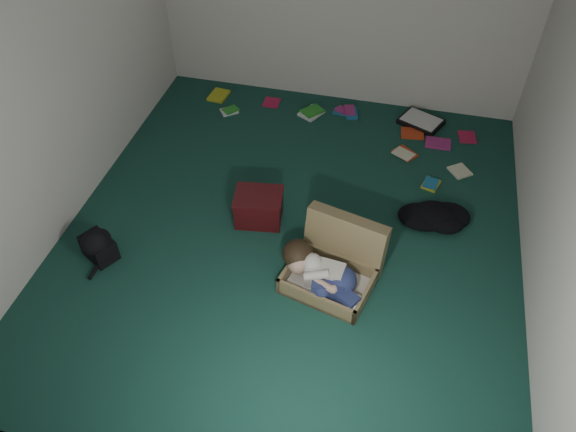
% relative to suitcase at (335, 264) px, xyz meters
% --- Properties ---
extents(floor, '(4.50, 4.50, 0.00)m').
position_rel_suitcase_xyz_m(floor, '(-0.46, 0.40, -0.15)').
color(floor, '#164136').
rests_on(floor, ground).
extents(wall_front, '(4.50, 0.00, 4.50)m').
position_rel_suitcase_xyz_m(wall_front, '(-0.46, -1.85, 1.15)').
color(wall_front, silver).
rests_on(wall_front, ground).
extents(wall_left, '(0.00, 4.50, 4.50)m').
position_rel_suitcase_xyz_m(wall_left, '(-2.46, 0.40, 1.15)').
color(wall_left, silver).
rests_on(wall_left, ground).
extents(suitcase, '(0.83, 0.82, 0.51)m').
position_rel_suitcase_xyz_m(suitcase, '(0.00, 0.00, 0.00)').
color(suitcase, olive).
rests_on(suitcase, floor).
extents(person, '(0.71, 0.49, 0.32)m').
position_rel_suitcase_xyz_m(person, '(-0.09, -0.16, 0.04)').
color(person, silver).
rests_on(person, suitcase).
extents(maroon_bin, '(0.47, 0.40, 0.30)m').
position_rel_suitcase_xyz_m(maroon_bin, '(-0.79, 0.49, -0.00)').
color(maroon_bin, '#400D10').
rests_on(maroon_bin, floor).
extents(backpack, '(0.47, 0.44, 0.22)m').
position_rel_suitcase_xyz_m(backpack, '(-2.00, -0.26, -0.04)').
color(backpack, black).
rests_on(backpack, floor).
extents(clothing_pile, '(0.49, 0.41, 0.15)m').
position_rel_suitcase_xyz_m(clothing_pile, '(0.81, 0.77, -0.08)').
color(clothing_pile, black).
rests_on(clothing_pile, floor).
extents(paper_tray, '(0.54, 0.48, 0.06)m').
position_rel_suitcase_xyz_m(paper_tray, '(0.54, 2.35, -0.12)').
color(paper_tray, black).
rests_on(paper_tray, floor).
extents(book_scatter, '(3.09, 1.71, 0.02)m').
position_rel_suitcase_xyz_m(book_scatter, '(0.01, 2.00, -0.14)').
color(book_scatter, gold).
rests_on(book_scatter, floor).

